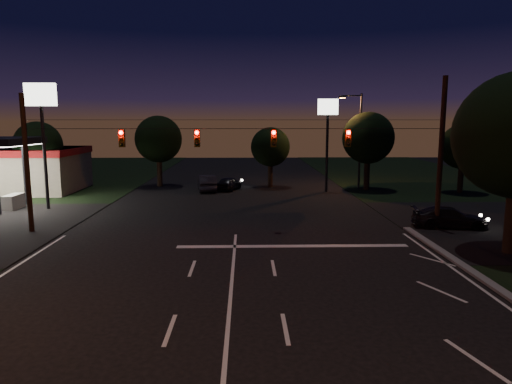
{
  "coord_description": "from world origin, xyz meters",
  "views": [
    {
      "loc": [
        0.57,
        -11.4,
        6.41
      ],
      "look_at": [
        1.08,
        10.59,
        3.0
      ],
      "focal_mm": 32.0,
      "sensor_mm": 36.0,
      "label": 1
    }
  ],
  "objects_px": {
    "car_oncoming_a": "(229,183)",
    "utility_pole_right": "(436,229)",
    "car_oncoming_b": "(207,183)",
    "car_cross": "(449,217)"
  },
  "relations": [
    {
      "from": "car_oncoming_a",
      "to": "utility_pole_right",
      "type": "bearing_deg",
      "value": 147.44
    },
    {
      "from": "car_oncoming_a",
      "to": "car_oncoming_b",
      "type": "distance_m",
      "value": 2.11
    },
    {
      "from": "car_oncoming_a",
      "to": "car_cross",
      "type": "height_order",
      "value": "car_cross"
    },
    {
      "from": "utility_pole_right",
      "to": "car_oncoming_b",
      "type": "height_order",
      "value": "utility_pole_right"
    },
    {
      "from": "utility_pole_right",
      "to": "car_cross",
      "type": "bearing_deg",
      "value": 24.72
    },
    {
      "from": "utility_pole_right",
      "to": "car_oncoming_a",
      "type": "distance_m",
      "value": 20.85
    },
    {
      "from": "car_oncoming_a",
      "to": "car_cross",
      "type": "distance_m",
      "value": 21.12
    },
    {
      "from": "car_oncoming_b",
      "to": "car_cross",
      "type": "distance_m",
      "value": 22.14
    },
    {
      "from": "car_oncoming_a",
      "to": "car_oncoming_b",
      "type": "height_order",
      "value": "car_oncoming_b"
    },
    {
      "from": "utility_pole_right",
      "to": "car_cross",
      "type": "distance_m",
      "value": 1.24
    }
  ]
}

